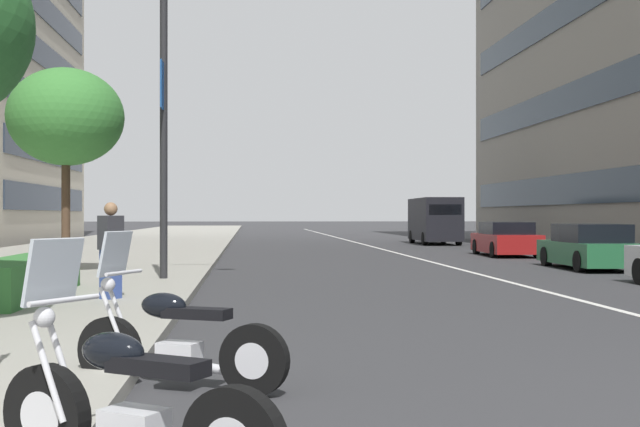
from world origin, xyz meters
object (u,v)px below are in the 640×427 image
motorcycle_by_sign_pole (130,409)px  motorcycle_far_end_row (176,342)px  street_tree_mid_sidewalk (66,117)px  delivery_van_ahead (434,220)px  car_far_down_avenue (506,240)px  street_lamp_with_banners (179,74)px  car_approaching_light (589,248)px  pedestrian_on_plaza (111,250)px

motorcycle_by_sign_pole → motorcycle_far_end_row: bearing=-58.5°
motorcycle_by_sign_pole → street_tree_mid_sidewalk: bearing=-44.0°
motorcycle_far_end_row → street_tree_mid_sidewalk: (13.82, 4.02, 3.70)m
motorcycle_by_sign_pole → delivery_van_ahead: bearing=-72.9°
car_far_down_avenue → delivery_van_ahead: size_ratio=0.76×
street_lamp_with_banners → street_tree_mid_sidewalk: bearing=56.1°
motorcycle_far_end_row → street_tree_mid_sidewalk: street_tree_mid_sidewalk is taller
motorcycle_far_end_row → street_tree_mid_sidewalk: bearing=-49.6°
motorcycle_by_sign_pole → street_lamp_with_banners: (14.44, 0.91, 4.51)m
street_lamp_with_banners → street_tree_mid_sidewalk: (2.05, 3.06, -0.81)m
delivery_van_ahead → street_lamp_with_banners: (-25.92, 12.02, 3.58)m
motorcycle_by_sign_pole → delivery_van_ahead: size_ratio=0.31×
car_approaching_light → street_tree_mid_sidewalk: size_ratio=0.86×
delivery_van_ahead → street_lamp_with_banners: bearing=157.0°
delivery_van_ahead → pedestrian_on_plaza: bearing=159.1°
street_lamp_with_banners → delivery_van_ahead: bearing=-24.9°
motorcycle_far_end_row → car_approaching_light: size_ratio=0.45×
motorcycle_far_end_row → street_lamp_with_banners: 12.64m
motorcycle_by_sign_pole → pedestrian_on_plaza: bearing=-47.5°
motorcycle_far_end_row → street_lamp_with_banners: street_lamp_with_banners is taller
motorcycle_by_sign_pole → street_tree_mid_sidewalk: 17.36m
motorcycle_far_end_row → car_far_down_avenue: motorcycle_far_end_row is taller
motorcycle_by_sign_pole → car_far_down_avenue: bearing=-79.6°
street_tree_mid_sidewalk → street_lamp_with_banners: bearing=-123.9°
car_approaching_light → street_lamp_with_banners: (-4.56, 11.92, 4.31)m
street_lamp_with_banners → car_approaching_light: bearing=-69.1°
car_approaching_light → car_far_down_avenue: 8.00m
motorcycle_far_end_row → street_tree_mid_sidewalk: size_ratio=0.39×
delivery_van_ahead → motorcycle_far_end_row: bearing=165.6°
street_lamp_with_banners → car_far_down_avenue: bearing=-43.4°
car_approaching_light → delivery_van_ahead: 21.38m
car_approaching_light → pedestrian_on_plaza: (-9.22, 12.74, 0.38)m
car_approaching_light → pedestrian_on_plaza: 15.73m
pedestrian_on_plaza → street_lamp_with_banners: bearing=117.2°
pedestrian_on_plaza → motorcycle_by_sign_pole: bearing=-42.8°
delivery_van_ahead → car_far_down_avenue: bearing=-178.7°
car_approaching_light → street_lamp_with_banners: bearing=113.0°
motorcycle_far_end_row → car_approaching_light: 19.67m
delivery_van_ahead → pedestrian_on_plaza: (-30.58, 12.83, -0.36)m
car_approaching_light → motorcycle_by_sign_pole: bearing=152.0°
street_lamp_with_banners → street_tree_mid_sidewalk: size_ratio=1.51×
pedestrian_on_plaza → car_far_down_avenue: bearing=90.8°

